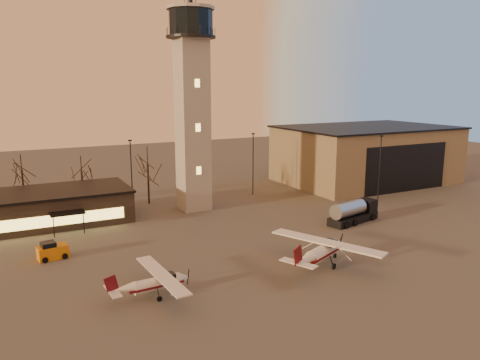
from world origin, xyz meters
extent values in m
plane|color=#403D3B|center=(0.00, 0.00, 0.00)|extent=(220.00, 220.00, 0.00)
cube|color=#9F9C97|center=(0.00, 30.00, 12.00)|extent=(4.00, 4.00, 24.00)
cylinder|color=black|center=(0.00, 30.00, 24.15)|extent=(6.80, 6.80, 0.30)
cylinder|color=black|center=(0.00, 30.00, 26.00)|extent=(6.00, 6.00, 3.40)
cylinder|color=#9F9C97|center=(0.00, 30.00, 27.90)|extent=(6.60, 6.60, 0.40)
cube|color=#7B6850|center=(36.00, 34.00, 5.00)|extent=(30.00, 20.00, 10.00)
cube|color=black|center=(36.00, 34.00, 10.15)|extent=(30.60, 20.60, 0.30)
cube|color=black|center=(36.00, 23.98, 4.00)|extent=(18.00, 0.10, 8.00)
cube|color=black|center=(-22.00, 32.00, 2.00)|extent=(25.00, 10.00, 4.00)
cube|color=black|center=(-22.00, 32.00, 4.15)|extent=(25.40, 10.40, 0.30)
cube|color=#F1C854|center=(-22.00, 26.98, 1.60)|extent=(22.00, 0.08, 1.40)
cube|color=black|center=(-18.00, 26.00, 2.60)|extent=(4.00, 2.00, 0.20)
cylinder|color=black|center=(-8.00, 34.00, 5.00)|extent=(0.16, 0.16, 10.00)
cube|color=black|center=(-8.00, 34.00, 10.05)|extent=(0.50, 0.25, 0.18)
cylinder|color=black|center=(12.00, 34.00, 5.00)|extent=(0.16, 0.16, 10.00)
cube|color=black|center=(12.00, 34.00, 10.05)|extent=(0.50, 0.25, 0.18)
cylinder|color=black|center=(28.00, 22.00, 5.00)|extent=(0.16, 0.16, 10.00)
cube|color=black|center=(28.00, 22.00, 10.05)|extent=(0.50, 0.25, 0.18)
cylinder|color=black|center=(-14.00, 40.00, 2.62)|extent=(0.28, 0.28, 5.25)
cylinder|color=black|center=(-5.00, 36.00, 3.08)|extent=(0.28, 0.28, 6.16)
cylinder|color=black|center=(4.00, 38.00, 2.48)|extent=(0.28, 0.28, 4.97)
cylinder|color=black|center=(-22.00, 42.00, 2.80)|extent=(0.28, 0.28, 5.60)
cylinder|color=silver|center=(3.32, 3.64, 1.38)|extent=(5.23, 3.39, 1.44)
cone|color=silver|center=(6.04, 4.85, 1.38)|extent=(1.47, 1.66, 1.37)
cone|color=silver|center=(-0.12, 2.10, 1.55)|extent=(2.92, 2.19, 1.22)
cube|color=black|center=(4.33, 4.09, 1.88)|extent=(1.99, 1.74, 0.77)
cube|color=#560C0D|center=(3.11, 3.55, 1.33)|extent=(6.06, 3.79, 0.24)
cube|color=silver|center=(3.82, 3.86, 2.25)|extent=(6.47, 11.79, 0.15)
cube|color=silver|center=(-1.03, 1.70, 1.66)|extent=(2.40, 3.74, 0.09)
cube|color=#560C0D|center=(-1.13, 1.65, 2.43)|extent=(1.44, 0.71, 1.88)
cylinder|color=silver|center=(-13.60, 4.48, 1.11)|extent=(4.13, 1.37, 1.15)
cone|color=silver|center=(-11.21, 4.61, 1.11)|extent=(0.85, 1.14, 1.10)
cone|color=silver|center=(-16.60, 4.32, 1.24)|extent=(2.17, 1.09, 0.97)
cube|color=black|center=(-12.71, 4.53, 1.50)|extent=(1.38, 1.00, 0.62)
cube|color=#510B16|center=(-13.77, 4.48, 1.06)|extent=(4.83, 1.44, 0.19)
cube|color=silver|center=(-13.15, 4.51, 1.80)|extent=(1.85, 9.79, 0.12)
cube|color=silver|center=(-17.39, 4.28, 1.33)|extent=(0.95, 2.96, 0.07)
cube|color=#510B16|center=(-17.48, 4.27, 1.95)|extent=(1.23, 0.14, 1.50)
cube|color=black|center=(16.00, 13.93, 0.52)|extent=(8.32, 4.05, 1.04)
cube|color=black|center=(18.94, 14.62, 1.79)|extent=(2.34, 2.55, 1.70)
cube|color=black|center=(19.58, 14.78, 2.07)|extent=(0.51, 1.76, 0.94)
cylinder|color=#B3B3B8|center=(14.90, 13.67, 1.98)|extent=(5.59, 3.14, 1.98)
cube|color=orange|center=(-20.60, 18.00, 0.69)|extent=(3.14, 1.97, 1.38)
cube|color=black|center=(-20.99, 17.95, 1.47)|extent=(1.55, 1.55, 0.79)
camera|label=1|loc=(-24.45, -31.91, 17.71)|focal=35.00mm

